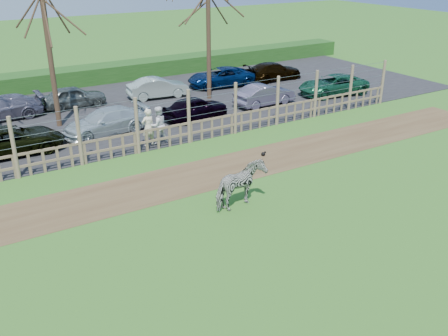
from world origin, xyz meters
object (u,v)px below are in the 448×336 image
car_11 (158,88)px  zebra (240,186)px  visitor_b (158,125)px  car_2 (12,140)px  tree_right (208,7)px  car_6 (333,85)px  car_10 (74,97)px  tree_mid (46,27)px  car_12 (221,77)px  car_4 (195,108)px  car_9 (1,108)px  visitor_a (148,127)px  car_3 (105,122)px  crow (263,154)px  car_5 (265,95)px  car_13 (273,71)px

car_11 → zebra: bearing=173.3°
visitor_b → car_11: size_ratio=0.47×
car_2 → tree_right: bearing=-74.1°
car_6 → car_10: 15.31m
tree_mid → car_11: bearing=19.0°
zebra → car_10: bearing=-7.9°
tree_mid → car_12: tree_mid is taller
car_4 → car_9: size_ratio=0.85×
tree_right → visitor_b: 9.03m
car_2 → car_11: 10.43m
zebra → car_9: size_ratio=0.46×
visitor_a → tree_right: bearing=-147.9°
tree_mid → visitor_a: bearing=-61.4°
car_6 → car_2: bearing=-81.9°
tree_right → visitor_a: size_ratio=4.26×
visitor_a → car_6: visitor_a is taller
car_4 → car_12: same height
car_11 → car_12: bearing=-78.3°
car_2 → car_3: bearing=-84.5°
car_2 → car_4: 9.06m
visitor_b → car_2: visitor_b is taller
car_12 → crow: bearing=-14.8°
car_11 → car_10: bearing=89.4°
car_3 → car_11: size_ratio=1.14×
car_12 → car_5: bearing=6.1°
crow → car_6: (9.39, 5.87, 0.54)m
car_6 → car_5: bearing=-86.0°
crow → car_9: size_ratio=0.06×
visitor_b → crow: size_ratio=7.23×
crow → car_11: (0.02, 10.84, 0.54)m
car_4 → car_6: bearing=-97.1°
car_4 → car_12: 7.04m
car_6 → car_9: 18.86m
zebra → car_13: zebra is taller
car_9 → car_10: (3.84, 0.25, 0.00)m
visitor_a → car_11: 8.13m
car_9 → crow: bearing=38.0°
visitor_b → car_13: size_ratio=0.42×
visitor_a → crow: (3.73, -3.63, -0.81)m
visitor_b → car_5: size_ratio=0.47×
zebra → car_13: bearing=-53.6°
visitor_b → car_9: bearing=-58.1°
car_5 → car_13: (4.06, 4.63, 0.00)m
tree_right → car_3: bearing=-158.6°
visitor_a → car_11: visitor_a is taller
car_11 → car_12: (4.62, 0.39, 0.00)m
car_6 → visitor_b: bearing=-72.2°
crow → car_12: size_ratio=0.06×
car_10 → car_11: size_ratio=0.97×
tree_right → car_3: (-7.38, -2.89, -4.60)m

